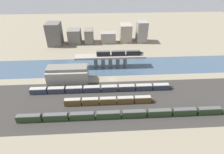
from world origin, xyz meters
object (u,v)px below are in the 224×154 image
Objects in this scene: train_yard_near at (124,114)px; train_on_bridge at (120,53)px; train_yard_mid at (110,101)px; warehouse_building at (68,74)px; train_yard_far at (103,89)px.

train_on_bridge is at bearing 86.79° from train_yard_near.
warehouse_building is (-26.70, 24.98, 3.17)m from train_yard_mid.
train_yard_near is 12.90m from train_yard_mid.
train_yard_mid is 0.58× the size of train_yard_far.
train_yard_mid reaches higher than train_yard_near.
train_yard_near is 4.09× the size of warehouse_building.
train_on_bridge is 0.33× the size of train_yard_near.
warehouse_building is at bearing -153.33° from train_on_bridge.
train_yard_far is (-10.40, 23.03, -0.15)m from train_yard_near.
train_yard_near is 49.21m from warehouse_building.
train_yard_near is at bearing -65.71° from train_yard_far.
train_yard_far is 3.35× the size of warehouse_building.
train_yard_mid reaches higher than train_yard_far.
train_yard_near is at bearing -93.21° from train_on_bridge.
train_on_bridge is 0.40× the size of train_yard_far.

